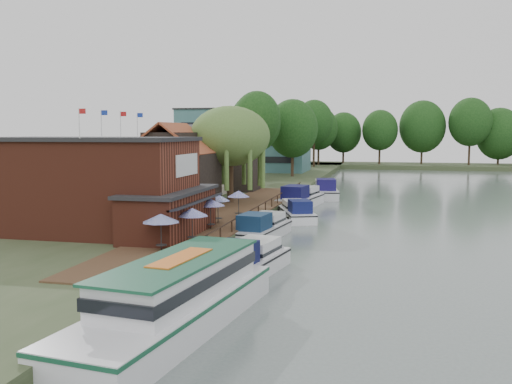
% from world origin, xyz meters
% --- Properties ---
extents(ground, '(260.00, 260.00, 0.00)m').
position_xyz_m(ground, '(0.00, 0.00, 0.00)').
color(ground, '#596762').
rests_on(ground, ground).
extents(land_bank, '(50.00, 140.00, 1.00)m').
position_xyz_m(land_bank, '(-30.00, 35.00, 0.50)').
color(land_bank, '#384728').
rests_on(land_bank, ground).
extents(quay_deck, '(6.00, 50.00, 0.10)m').
position_xyz_m(quay_deck, '(-8.00, 10.00, 1.05)').
color(quay_deck, '#47301E').
rests_on(quay_deck, land_bank).
extents(quay_rail, '(0.20, 49.00, 1.00)m').
position_xyz_m(quay_rail, '(-5.30, 10.50, 1.50)').
color(quay_rail, black).
rests_on(quay_rail, land_bank).
extents(pub, '(20.00, 11.00, 7.30)m').
position_xyz_m(pub, '(-14.00, -1.00, 4.65)').
color(pub, maroon).
rests_on(pub, land_bank).
extents(hotel_block, '(25.40, 12.40, 12.30)m').
position_xyz_m(hotel_block, '(-22.00, 70.00, 7.15)').
color(hotel_block, '#38666B').
rests_on(hotel_block, land_bank).
extents(cottage_a, '(8.60, 7.60, 8.50)m').
position_xyz_m(cottage_a, '(-15.00, 14.00, 5.25)').
color(cottage_a, black).
rests_on(cottage_a, land_bank).
extents(cottage_b, '(9.60, 8.60, 8.50)m').
position_xyz_m(cottage_b, '(-18.00, 24.00, 5.25)').
color(cottage_b, beige).
rests_on(cottage_b, land_bank).
extents(cottage_c, '(7.60, 7.60, 8.50)m').
position_xyz_m(cottage_c, '(-14.00, 33.00, 5.25)').
color(cottage_c, black).
rests_on(cottage_c, land_bank).
extents(willow, '(8.60, 8.60, 10.43)m').
position_xyz_m(willow, '(-10.50, 19.00, 6.21)').
color(willow, '#476B2D').
rests_on(willow, land_bank).
extents(umbrella_0, '(2.42, 2.42, 2.38)m').
position_xyz_m(umbrella_0, '(-7.83, -6.62, 2.29)').
color(umbrella_0, navy).
rests_on(umbrella_0, quay_deck).
extents(umbrella_1, '(2.25, 2.25, 2.38)m').
position_xyz_m(umbrella_1, '(-6.82, -3.56, 2.29)').
color(umbrella_1, '#1B2497').
rests_on(umbrella_1, quay_deck).
extents(umbrella_2, '(2.35, 2.35, 2.38)m').
position_xyz_m(umbrella_2, '(-7.29, 1.95, 2.29)').
color(umbrella_2, '#1A1D93').
rests_on(umbrella_2, quay_deck).
extents(umbrella_3, '(2.06, 2.06, 2.38)m').
position_xyz_m(umbrella_3, '(-7.63, 5.09, 2.29)').
color(umbrella_3, navy).
rests_on(umbrella_3, quay_deck).
extents(umbrella_4, '(2.03, 2.03, 2.38)m').
position_xyz_m(umbrella_4, '(-6.73, 8.35, 2.29)').
color(umbrella_4, '#1C1C9A').
rests_on(umbrella_4, quay_deck).
extents(cruiser_0, '(4.70, 10.08, 2.34)m').
position_xyz_m(cruiser_0, '(-2.05, -7.44, 1.17)').
color(cruiser_0, silver).
rests_on(cruiser_0, ground).
extents(cruiser_1, '(4.21, 9.65, 2.24)m').
position_xyz_m(cruiser_1, '(-3.79, 4.77, 1.12)').
color(cruiser_1, silver).
rests_on(cruiser_1, ground).
extents(cruiser_2, '(5.77, 9.43, 2.14)m').
position_xyz_m(cruiser_2, '(-2.62, 15.23, 1.07)').
color(cruiser_2, white).
rests_on(cruiser_2, ground).
extents(cruiser_3, '(5.09, 11.11, 2.63)m').
position_xyz_m(cruiser_3, '(-3.75, 25.16, 1.31)').
color(cruiser_3, white).
rests_on(cruiser_3, ground).
extents(cruiser_4, '(5.09, 11.06, 2.61)m').
position_xyz_m(cruiser_4, '(-2.04, 35.48, 1.31)').
color(cruiser_4, silver).
rests_on(cruiser_4, ground).
extents(tour_boat, '(5.82, 14.80, 3.15)m').
position_xyz_m(tour_boat, '(-2.81, -17.35, 1.57)').
color(tour_boat, silver).
rests_on(tour_boat, ground).
extents(swan, '(0.44, 0.44, 0.44)m').
position_xyz_m(swan, '(-1.59, -10.48, 0.22)').
color(swan, white).
rests_on(swan, ground).
extents(bank_tree_0, '(6.92, 6.92, 13.59)m').
position_xyz_m(bank_tree_0, '(-12.75, 41.35, 7.80)').
color(bank_tree_0, '#143811').
rests_on(bank_tree_0, land_bank).
extents(bank_tree_1, '(8.17, 8.17, 13.83)m').
position_xyz_m(bank_tree_1, '(-14.88, 49.42, 7.92)').
color(bank_tree_1, '#143811').
rests_on(bank_tree_1, land_bank).
extents(bank_tree_2, '(8.75, 8.75, 13.29)m').
position_xyz_m(bank_tree_2, '(-10.16, 57.30, 7.65)').
color(bank_tree_2, '#143811').
rests_on(bank_tree_2, land_bank).
extents(bank_tree_3, '(6.89, 6.89, 11.06)m').
position_xyz_m(bank_tree_3, '(-16.16, 77.95, 6.53)').
color(bank_tree_3, '#143811').
rests_on(bank_tree_3, land_bank).
extents(bank_tree_4, '(8.34, 8.34, 14.76)m').
position_xyz_m(bank_tree_4, '(-10.19, 86.01, 8.38)').
color(bank_tree_4, '#143811').
rests_on(bank_tree_4, land_bank).
extents(bank_tree_5, '(8.91, 8.91, 13.67)m').
position_xyz_m(bank_tree_5, '(-10.17, 94.33, 7.84)').
color(bank_tree_5, '#143811').
rests_on(bank_tree_5, land_bank).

